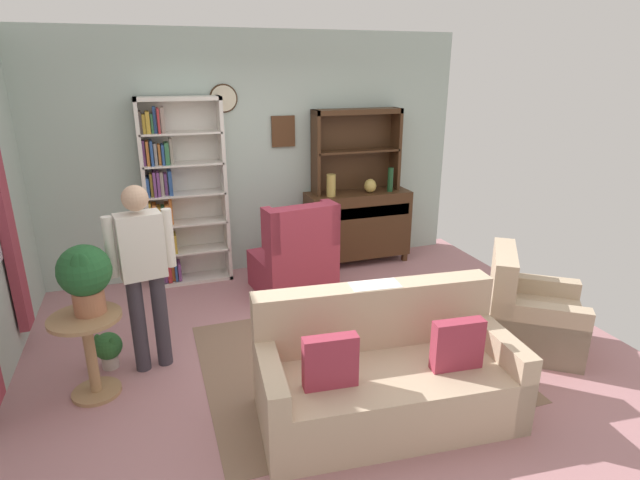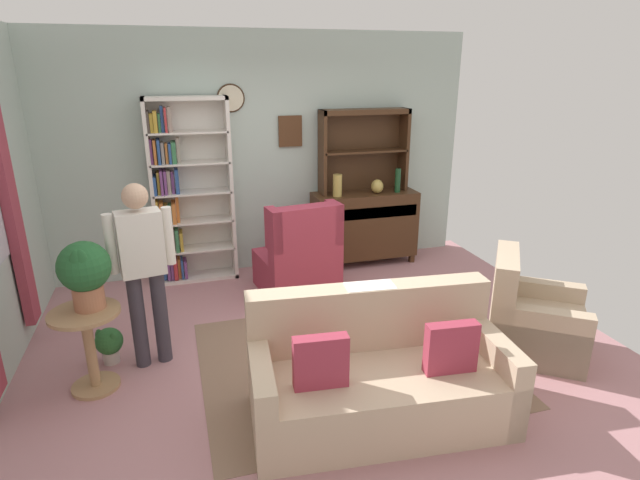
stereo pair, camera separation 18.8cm
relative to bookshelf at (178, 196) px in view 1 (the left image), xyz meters
name	(u,v)px [view 1 (the left image)]	position (x,y,z in m)	size (l,w,h in m)	color
ground_plane	(317,348)	(0.99, -1.94, -1.04)	(5.40, 4.60, 0.02)	#B27A7F
wall_back	(259,155)	(0.98, 0.19, 0.38)	(5.00, 0.09, 2.80)	#ADC1B7
area_rug	(350,360)	(1.19, -2.24, -1.02)	(2.45, 2.07, 0.01)	#846651
bookshelf	(178,196)	(0.00, 0.00, 0.00)	(0.90, 0.30, 2.10)	silver
sideboard	(357,224)	(2.16, -0.08, -0.52)	(1.30, 0.45, 0.92)	#422816
sideboard_hutch	(356,139)	(2.16, 0.03, 0.53)	(1.10, 0.26, 1.00)	#422816
vase_tall	(331,185)	(1.77, -0.16, 0.02)	(0.11, 0.11, 0.26)	tan
vase_round	(370,186)	(2.29, -0.15, -0.02)	(0.15, 0.15, 0.17)	tan
bottle_wine	(390,180)	(2.55, -0.17, 0.04)	(0.07, 0.07, 0.30)	#194223
couch_floral	(385,375)	(1.16, -2.95, -0.72)	(1.87, 1.02, 0.90)	#C6AD8E
armchair_floral	(529,316)	(2.79, -2.51, -0.74)	(1.07, 1.07, 0.88)	#C6AD8E
wingback_chair	(295,261)	(1.13, -0.77, -0.64)	(0.88, 0.90, 1.05)	#A33347
plant_stand	(89,347)	(-0.84, -2.03, -0.62)	(0.52, 0.52, 0.67)	#A87F56
potted_plant_large	(85,275)	(-0.80, -1.99, -0.05)	(0.38, 0.38, 0.53)	#AD6B4C
potted_plant_small	(108,348)	(-0.76, -1.68, -0.84)	(0.23, 0.23, 0.32)	beige
person_reading	(143,266)	(-0.40, -1.77, -0.12)	(0.53, 0.26, 1.56)	#38333D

